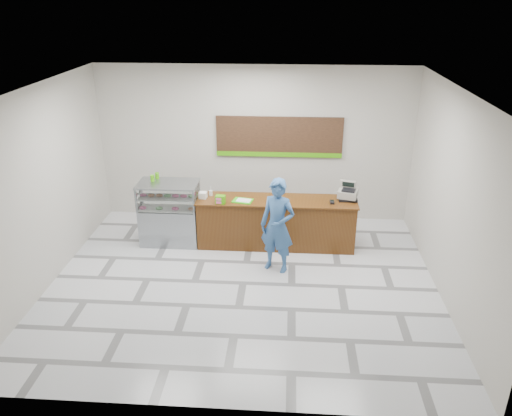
# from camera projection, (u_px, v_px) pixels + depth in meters

# --- Properties ---
(floor) EXTENTS (7.00, 7.00, 0.00)m
(floor) POSITION_uv_depth(u_px,v_px,m) (243.00, 283.00, 9.13)
(floor) COLOR silver
(floor) RESTS_ON ground
(back_wall) EXTENTS (7.00, 0.00, 7.00)m
(back_wall) POSITION_uv_depth(u_px,v_px,m) (255.00, 145.00, 11.18)
(back_wall) COLOR #BBB6AC
(back_wall) RESTS_ON floor
(ceiling) EXTENTS (7.00, 7.00, 0.00)m
(ceiling) POSITION_uv_depth(u_px,v_px,m) (241.00, 90.00, 7.73)
(ceiling) COLOR silver
(ceiling) RESTS_ON back_wall
(sales_counter) EXTENTS (3.26, 0.76, 1.03)m
(sales_counter) POSITION_uv_depth(u_px,v_px,m) (276.00, 222.00, 10.31)
(sales_counter) COLOR #573011
(sales_counter) RESTS_ON floor
(display_case) EXTENTS (1.22, 0.72, 1.33)m
(display_case) POSITION_uv_depth(u_px,v_px,m) (170.00, 212.00, 10.39)
(display_case) COLOR gray
(display_case) RESTS_ON floor
(menu_board) EXTENTS (2.80, 0.06, 0.90)m
(menu_board) POSITION_uv_depth(u_px,v_px,m) (279.00, 138.00, 11.03)
(menu_board) COLOR black
(menu_board) RESTS_ON back_wall
(cash_register) EXTENTS (0.46, 0.48, 0.35)m
(cash_register) POSITION_uv_depth(u_px,v_px,m) (348.00, 193.00, 10.09)
(cash_register) COLOR black
(cash_register) RESTS_ON sales_counter
(card_terminal) EXTENTS (0.08, 0.16, 0.04)m
(card_terminal) POSITION_uv_depth(u_px,v_px,m) (332.00, 202.00, 9.93)
(card_terminal) COLOR black
(card_terminal) RESTS_ON sales_counter
(serving_tray) EXTENTS (0.44, 0.36, 0.02)m
(serving_tray) POSITION_uv_depth(u_px,v_px,m) (243.00, 201.00, 10.02)
(serving_tray) COLOR #38CB15
(serving_tray) RESTS_ON sales_counter
(napkin_box) EXTENTS (0.17, 0.17, 0.13)m
(napkin_box) POSITION_uv_depth(u_px,v_px,m) (203.00, 195.00, 10.16)
(napkin_box) COLOR white
(napkin_box) RESTS_ON sales_counter
(straw_cup) EXTENTS (0.07, 0.07, 0.11)m
(straw_cup) POSITION_uv_depth(u_px,v_px,m) (211.00, 193.00, 10.28)
(straw_cup) COLOR silver
(straw_cup) RESTS_ON sales_counter
(promo_box) EXTENTS (0.20, 0.15, 0.17)m
(promo_box) POSITION_uv_depth(u_px,v_px,m) (220.00, 199.00, 9.89)
(promo_box) COLOR #43A30A
(promo_box) RESTS_ON sales_counter
(donut_decal) EXTENTS (0.17, 0.17, 0.00)m
(donut_decal) POSITION_uv_depth(u_px,v_px,m) (275.00, 200.00, 10.07)
(donut_decal) COLOR #F65AA0
(donut_decal) RESTS_ON sales_counter
(green_cup_left) EXTENTS (0.08, 0.08, 0.13)m
(green_cup_left) POSITION_uv_depth(u_px,v_px,m) (152.00, 178.00, 10.21)
(green_cup_left) COLOR #43A30A
(green_cup_left) RESTS_ON display_case
(green_cup_right) EXTENTS (0.08, 0.08, 0.12)m
(green_cup_right) POSITION_uv_depth(u_px,v_px,m) (157.00, 175.00, 10.36)
(green_cup_right) COLOR #43A30A
(green_cup_right) RESTS_ON display_case
(customer) EXTENTS (0.78, 0.65, 1.83)m
(customer) POSITION_uv_depth(u_px,v_px,m) (277.00, 226.00, 9.25)
(customer) COLOR #335D94
(customer) RESTS_ON floor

